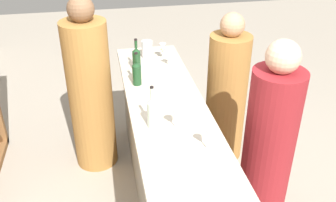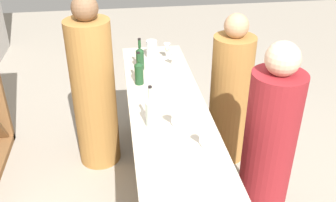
% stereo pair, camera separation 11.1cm
% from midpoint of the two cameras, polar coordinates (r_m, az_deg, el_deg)
% --- Properties ---
extents(ground_plane, '(12.00, 12.00, 0.00)m').
position_cam_midpoint_polar(ground_plane, '(3.43, -0.96, -14.65)').
color(ground_plane, '#9E9384').
extents(bar_counter, '(2.44, 0.58, 0.95)m').
position_cam_midpoint_polar(bar_counter, '(3.11, -1.03, -8.34)').
color(bar_counter, gray).
rests_on(bar_counter, ground).
extents(wine_bottle_leftmost_clear_pale, '(0.07, 0.07, 0.31)m').
position_cam_midpoint_polar(wine_bottle_leftmost_clear_pale, '(2.57, -3.61, -1.60)').
color(wine_bottle_leftmost_clear_pale, '#B7C6B2').
rests_on(wine_bottle_leftmost_clear_pale, bar_counter).
extents(wine_bottle_second_left_olive_green, '(0.07, 0.07, 0.28)m').
position_cam_midpoint_polar(wine_bottle_second_left_olive_green, '(3.14, -5.72, 4.26)').
color(wine_bottle_second_left_olive_green, '#193D1E').
rests_on(wine_bottle_second_left_olive_green, bar_counter).
extents(wine_bottle_center_olive_green, '(0.07, 0.07, 0.29)m').
position_cam_midpoint_polar(wine_bottle_center_olive_green, '(3.41, -5.69, 6.41)').
color(wine_bottle_center_olive_green, '#193D1E').
rests_on(wine_bottle_center_olive_green, bar_counter).
extents(wine_glass_near_left, '(0.07, 0.07, 0.14)m').
position_cam_midpoint_polar(wine_glass_near_left, '(3.45, -0.68, 6.78)').
color(wine_glass_near_left, white).
rests_on(wine_glass_near_left, bar_counter).
extents(wine_glass_near_center, '(0.06, 0.06, 0.17)m').
position_cam_midpoint_polar(wine_glass_near_center, '(2.34, 4.83, -4.96)').
color(wine_glass_near_center, white).
rests_on(wine_glass_near_center, bar_counter).
extents(wine_glass_near_right, '(0.06, 0.06, 0.15)m').
position_cam_midpoint_polar(wine_glass_near_right, '(3.63, -1.69, 7.86)').
color(wine_glass_near_right, white).
rests_on(wine_glass_near_right, bar_counter).
extents(wine_glass_far_left, '(0.07, 0.07, 0.16)m').
position_cam_midpoint_polar(wine_glass_far_left, '(2.54, -0.05, -2.01)').
color(wine_glass_far_left, white).
rests_on(wine_glass_far_left, bar_counter).
extents(water_pitcher, '(0.10, 0.10, 0.16)m').
position_cam_midpoint_polar(water_pitcher, '(3.67, -4.02, 7.76)').
color(water_pitcher, silver).
rests_on(water_pitcher, bar_counter).
extents(person_left_guest, '(0.39, 0.39, 1.46)m').
position_cam_midpoint_polar(person_left_guest, '(3.62, 7.88, 0.84)').
color(person_left_guest, '#9E6B33').
rests_on(person_left_guest, ground).
extents(person_center_guest, '(0.40, 0.40, 1.56)m').
position_cam_midpoint_polar(person_center_guest, '(2.87, 13.73, -7.02)').
color(person_center_guest, maroon).
rests_on(person_center_guest, ground).
extents(person_right_guest, '(0.51, 0.51, 1.64)m').
position_cam_midpoint_polar(person_right_guest, '(3.52, -12.46, 1.10)').
color(person_right_guest, '#9E6B33').
rests_on(person_right_guest, ground).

